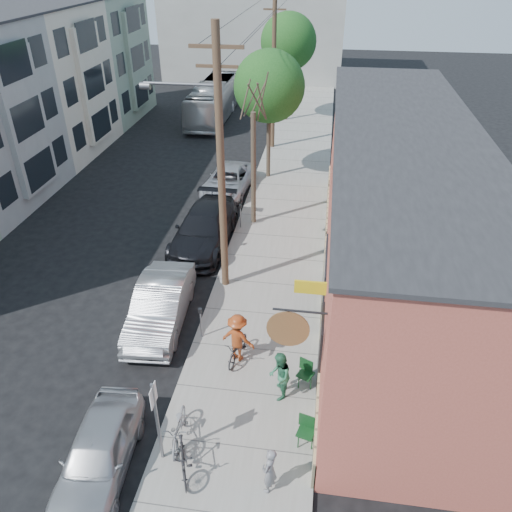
# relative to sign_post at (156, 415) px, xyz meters

# --- Properties ---
(ground) EXTENTS (120.00, 120.00, 0.00)m
(ground) POSITION_rel_sign_post_xyz_m (-2.35, 4.63, -1.83)
(ground) COLOR black
(sidewalk) EXTENTS (4.50, 58.00, 0.15)m
(sidewalk) POSITION_rel_sign_post_xyz_m (1.90, 15.63, -1.76)
(sidewalk) COLOR gray
(sidewalk) RESTS_ON ground
(cafe_building) EXTENTS (6.60, 20.20, 6.61)m
(cafe_building) POSITION_rel_sign_post_xyz_m (6.64, 9.62, 1.47)
(cafe_building) COLOR #B35242
(cafe_building) RESTS_ON ground
(apartment_row) EXTENTS (6.30, 32.00, 9.00)m
(apartment_row) POSITION_rel_sign_post_xyz_m (-14.20, 18.63, 2.67)
(apartment_row) COLOR #90A087
(apartment_row) RESTS_ON ground
(end_cap_building) EXTENTS (18.00, 8.00, 12.00)m
(end_cap_building) POSITION_rel_sign_post_xyz_m (-4.35, 46.63, 4.17)
(end_cap_building) COLOR #9C9D98
(end_cap_building) RESTS_ON ground
(sign_post) EXTENTS (0.07, 0.45, 2.80)m
(sign_post) POSITION_rel_sign_post_xyz_m (0.00, 0.00, 0.00)
(sign_post) COLOR slate
(sign_post) RESTS_ON sidewalk
(parking_meter_near) EXTENTS (0.14, 0.14, 1.24)m
(parking_meter_near) POSITION_rel_sign_post_xyz_m (-0.10, 5.01, -0.85)
(parking_meter_near) COLOR slate
(parking_meter_near) RESTS_ON sidewalk
(parking_meter_far) EXTENTS (0.14, 0.14, 1.24)m
(parking_meter_far) POSITION_rel_sign_post_xyz_m (-0.10, 13.22, -0.85)
(parking_meter_far) COLOR slate
(parking_meter_far) RESTS_ON sidewalk
(utility_pole_near) EXTENTS (3.57, 0.28, 10.00)m
(utility_pole_near) POSITION_rel_sign_post_xyz_m (0.04, 8.36, 3.58)
(utility_pole_near) COLOR #503A28
(utility_pole_near) RESTS_ON sidewalk
(utility_pole_far) EXTENTS (1.80, 0.28, 10.00)m
(utility_pole_far) POSITION_rel_sign_post_xyz_m (0.10, 25.04, 3.51)
(utility_pole_far) COLOR #503A28
(utility_pole_far) RESTS_ON sidewalk
(tree_bare) EXTENTS (0.24, 0.24, 5.57)m
(tree_bare) POSITION_rel_sign_post_xyz_m (0.45, 13.88, 1.10)
(tree_bare) COLOR #44392C
(tree_bare) RESTS_ON sidewalk
(tree_leafy_mid) EXTENTS (3.95, 3.95, 7.27)m
(tree_leafy_mid) POSITION_rel_sign_post_xyz_m (0.45, 19.84, 3.59)
(tree_leafy_mid) COLOR #44392C
(tree_leafy_mid) RESTS_ON sidewalk
(tree_leafy_far) EXTENTS (4.16, 4.16, 7.88)m
(tree_leafy_far) POSITION_rel_sign_post_xyz_m (0.45, 31.51, 4.11)
(tree_leafy_far) COLOR #44392C
(tree_leafy_far) RESTS_ON sidewalk
(patio_chair_a) EXTENTS (0.66, 0.66, 0.88)m
(patio_chair_a) POSITION_rel_sign_post_xyz_m (3.70, 3.22, -1.24)
(patio_chair_a) COLOR #0F3717
(patio_chair_a) RESTS_ON sidewalk
(patio_chair_b) EXTENTS (0.61, 0.61, 0.88)m
(patio_chair_b) POSITION_rel_sign_post_xyz_m (3.85, 1.02, -1.24)
(patio_chair_b) COLOR #0F3717
(patio_chair_b) RESTS_ON sidewalk
(patron_grey) EXTENTS (0.50, 0.62, 1.48)m
(patron_grey) POSITION_rel_sign_post_xyz_m (3.01, -0.51, -0.94)
(patron_grey) COLOR slate
(patron_grey) RESTS_ON sidewalk
(patron_green) EXTENTS (0.68, 0.85, 1.68)m
(patron_green) POSITION_rel_sign_post_xyz_m (2.93, 2.63, -0.84)
(patron_green) COLOR #2C6F4C
(patron_green) RESTS_ON sidewalk
(cyclist) EXTENTS (1.30, 0.96, 1.80)m
(cyclist) POSITION_rel_sign_post_xyz_m (1.38, 4.10, -0.78)
(cyclist) COLOR #903814
(cyclist) RESTS_ON sidewalk
(cyclist_bike) EXTENTS (0.86, 1.71, 0.86)m
(cyclist_bike) POSITION_rel_sign_post_xyz_m (1.38, 4.10, -1.25)
(cyclist_bike) COLOR black
(cyclist_bike) RESTS_ON sidewalk
(parked_bike_a) EXTENTS (1.01, 1.75, 1.01)m
(parked_bike_a) POSITION_rel_sign_post_xyz_m (0.70, -0.32, -1.18)
(parked_bike_a) COLOR black
(parked_bike_a) RESTS_ON sidewalk
(parked_bike_b) EXTENTS (0.79, 1.81, 0.92)m
(parked_bike_b) POSITION_rel_sign_post_xyz_m (0.32, 0.62, -1.22)
(parked_bike_b) COLOR slate
(parked_bike_b) RESTS_ON sidewalk
(car_0) EXTENTS (1.98, 4.24, 1.40)m
(car_0) POSITION_rel_sign_post_xyz_m (-1.55, -0.50, -1.13)
(car_0) COLOR #A9ABB1
(car_0) RESTS_ON ground
(car_1) EXTENTS (2.06, 5.08, 1.64)m
(car_1) POSITION_rel_sign_post_xyz_m (-1.80, 5.72, -1.01)
(car_1) COLOR #ACAFB4
(car_1) RESTS_ON ground
(car_2) EXTENTS (2.57, 5.91, 1.69)m
(car_2) POSITION_rel_sign_post_xyz_m (-1.55, 11.62, -0.99)
(car_2) COLOR black
(car_2) RESTS_ON ground
(car_3) EXTENTS (2.72, 5.17, 1.39)m
(car_3) POSITION_rel_sign_post_xyz_m (-1.55, 17.54, -1.14)
(car_3) COLOR #B4B5BC
(car_3) RESTS_ON ground
(bus) EXTENTS (2.45, 10.41, 2.90)m
(bus) POSITION_rel_sign_post_xyz_m (-5.42, 31.42, -0.38)
(bus) COLOR silver
(bus) RESTS_ON ground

